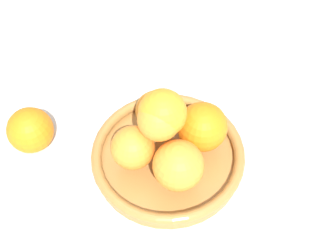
{
  "coord_description": "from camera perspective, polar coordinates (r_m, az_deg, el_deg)",
  "views": [
    {
      "loc": [
        -0.44,
        -0.06,
        0.7
      ],
      "look_at": [
        0.0,
        0.0,
        0.11
      ],
      "focal_mm": 50.0,
      "sensor_mm": 36.0,
      "label": 1
    }
  ],
  "objects": [
    {
      "name": "orange_pile",
      "position": [
        0.74,
        0.15,
        -0.82
      ],
      "size": [
        0.18,
        0.18,
        0.14
      ],
      "color": "orange",
      "rests_on": "fruit_bowl"
    },
    {
      "name": "ground_plane",
      "position": [
        0.82,
        0.0,
        -4.41
      ],
      "size": [
        4.0,
        4.0,
        0.0
      ],
      "primitive_type": "plane",
      "color": "beige"
    },
    {
      "name": "napkin_folded",
      "position": [
        1.0,
        -14.15,
        7.36
      ],
      "size": [
        0.2,
        0.2,
        0.01
      ],
      "primitive_type": "cube",
      "rotation": [
        0.0,
        0.0,
        0.41
      ],
      "color": "beige",
      "rests_on": "ground_plane"
    },
    {
      "name": "fruit_bowl",
      "position": [
        0.81,
        0.0,
        -3.71
      ],
      "size": [
        0.26,
        0.26,
        0.04
      ],
      "color": "#A57238",
      "rests_on": "ground_plane"
    },
    {
      "name": "stray_orange",
      "position": [
        0.85,
        -16.43,
        -0.49
      ],
      "size": [
        0.08,
        0.08,
        0.08
      ],
      "primitive_type": "sphere",
      "color": "orange",
      "rests_on": "ground_plane"
    }
  ]
}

